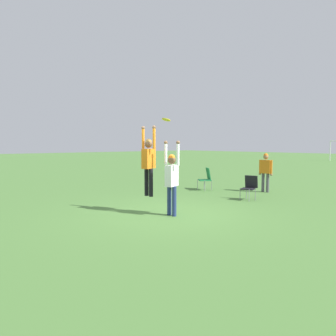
{
  "coord_description": "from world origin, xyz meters",
  "views": [
    {
      "loc": [
        6.99,
        -6.05,
        2.01
      ],
      "look_at": [
        -0.04,
        0.12,
        1.3
      ],
      "focal_mm": 35.0,
      "sensor_mm": 36.0,
      "label": 1
    }
  ],
  "objects_px": {
    "camping_chair_1": "(249,186)",
    "frisbee": "(166,120)",
    "camping_chair_0": "(206,177)",
    "person_spectator_near": "(266,169)",
    "person_defending": "(172,176)",
    "person_jumping": "(149,159)"
  },
  "relations": [
    {
      "from": "camping_chair_1",
      "to": "frisbee",
      "type": "bearing_deg",
      "value": 67.66
    },
    {
      "from": "camping_chair_0",
      "to": "person_spectator_near",
      "type": "relative_size",
      "value": 0.59
    },
    {
      "from": "person_spectator_near",
      "to": "frisbee",
      "type": "bearing_deg",
      "value": -88.77
    },
    {
      "from": "person_defending",
      "to": "camping_chair_1",
      "type": "xyz_separation_m",
      "value": [
        -0.08,
        3.79,
        -0.6
      ]
    },
    {
      "from": "person_jumping",
      "to": "camping_chair_0",
      "type": "height_order",
      "value": "person_jumping"
    },
    {
      "from": "person_defending",
      "to": "person_spectator_near",
      "type": "height_order",
      "value": "person_defending"
    },
    {
      "from": "camping_chair_0",
      "to": "person_spectator_near",
      "type": "height_order",
      "value": "person_spectator_near"
    },
    {
      "from": "person_jumping",
      "to": "person_spectator_near",
      "type": "distance_m",
      "value": 6.14
    },
    {
      "from": "person_defending",
      "to": "person_jumping",
      "type": "bearing_deg",
      "value": -90.0
    },
    {
      "from": "frisbee",
      "to": "person_spectator_near",
      "type": "height_order",
      "value": "frisbee"
    },
    {
      "from": "frisbee",
      "to": "person_spectator_near",
      "type": "bearing_deg",
      "value": 94.9
    },
    {
      "from": "frisbee",
      "to": "camping_chair_1",
      "type": "height_order",
      "value": "frisbee"
    },
    {
      "from": "person_jumping",
      "to": "camping_chair_0",
      "type": "distance_m",
      "value": 5.25
    },
    {
      "from": "camping_chair_0",
      "to": "frisbee",
      "type": "bearing_deg",
      "value": 153.61
    },
    {
      "from": "person_jumping",
      "to": "person_defending",
      "type": "height_order",
      "value": "person_jumping"
    },
    {
      "from": "person_jumping",
      "to": "camping_chair_1",
      "type": "distance_m",
      "value": 4.23
    },
    {
      "from": "person_jumping",
      "to": "person_defending",
      "type": "bearing_deg",
      "value": -90.0
    },
    {
      "from": "frisbee",
      "to": "camping_chair_1",
      "type": "distance_m",
      "value": 4.37
    },
    {
      "from": "person_jumping",
      "to": "person_defending",
      "type": "distance_m",
      "value": 0.87
    },
    {
      "from": "person_defending",
      "to": "camping_chair_0",
      "type": "relative_size",
      "value": 2.18
    },
    {
      "from": "person_spectator_near",
      "to": "camping_chair_0",
      "type": "bearing_deg",
      "value": -149.23
    },
    {
      "from": "person_jumping",
      "to": "camping_chair_1",
      "type": "relative_size",
      "value": 2.33
    }
  ]
}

